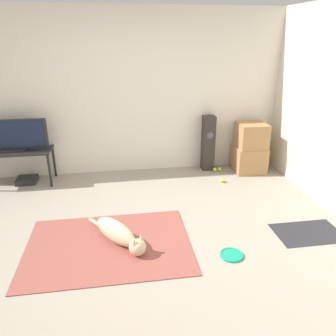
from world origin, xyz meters
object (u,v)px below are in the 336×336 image
cardboard_box_lower (249,159)px  tennis_ball_loose_on_carpet (215,170)px  tennis_ball_near_speaker (222,180)px  tv_stand (14,155)px  frisbee (232,255)px  cardboard_box_upper (251,135)px  tennis_ball_by_boxes (220,169)px  dog (119,234)px  tv (11,136)px  floor_speaker (208,143)px  game_console (27,180)px

cardboard_box_lower → tennis_ball_loose_on_carpet: cardboard_box_lower is taller
tennis_ball_near_speaker → tv_stand: bearing=171.7°
frisbee → tennis_ball_near_speaker: tennis_ball_near_speaker is taller
frisbee → cardboard_box_upper: cardboard_box_upper is taller
cardboard_box_upper → tennis_ball_near_speaker: (-0.58, -0.40, -0.59)m
frisbee → tennis_ball_near_speaker: 1.85m
tv_stand → tennis_ball_by_boxes: (3.23, 0.01, -0.43)m
dog → tv_stand: tv_stand is taller
cardboard_box_lower → tennis_ball_by_boxes: 0.51m
tv → tennis_ball_near_speaker: 3.24m
cardboard_box_lower → floor_speaker: (-0.67, 0.18, 0.25)m
tv_stand → tennis_ball_by_boxes: size_ratio=16.66×
dog → tv: 2.47m
tv → tennis_ball_loose_on_carpet: 3.22m
frisbee → game_console: (-2.54, 2.25, 0.03)m
floor_speaker → game_console: (-2.92, -0.13, -0.42)m
cardboard_box_upper → tennis_ball_by_boxes: size_ratio=6.89×
floor_speaker → game_console: floor_speaker is taller
cardboard_box_lower → tennis_ball_near_speaker: 0.73m
frisbee → tv_stand: 3.51m
dog → tv: (-1.51, 1.85, 0.64)m
tv_stand → frisbee: bearing=-40.2°
dog → tv_stand: 2.41m
tv → tennis_ball_by_boxes: size_ratio=15.83×
floor_speaker → tennis_ball_near_speaker: floor_speaker is taller
floor_speaker → dog: bearing=-127.7°
dog → cardboard_box_upper: size_ratio=1.80×
frisbee → game_console: game_console is taller
tv → game_console: (0.12, -0.00, -0.72)m
cardboard_box_lower → game_console: 3.59m
tennis_ball_by_boxes → tennis_ball_loose_on_carpet: (-0.09, -0.01, 0.00)m
floor_speaker → tennis_ball_near_speaker: size_ratio=13.98×
floor_speaker → tv: bearing=-177.6°
tv → tennis_ball_by_boxes: bearing=0.0°
frisbee → tennis_ball_by_boxes: (0.57, 2.25, 0.02)m
tennis_ball_by_boxes → tennis_ball_near_speaker: size_ratio=1.00×
cardboard_box_upper → tv: tv is taller
frisbee → tennis_ball_by_boxes: size_ratio=3.66×
tv_stand → tennis_ball_near_speaker: 3.19m
tennis_ball_loose_on_carpet → game_console: size_ratio=0.22×
cardboard_box_lower → floor_speaker: floor_speaker is taller
tv_stand → game_console: tv_stand is taller
dog → tennis_ball_loose_on_carpet: bearing=48.5°
dog → cardboard_box_upper: 2.88m
floor_speaker → cardboard_box_upper: bearing=-15.1°
floor_speaker → tennis_ball_loose_on_carpet: (0.10, -0.13, -0.43)m
frisbee → tennis_ball_near_speaker: bearing=75.4°
dog → game_console: bearing=127.1°
cardboard_box_upper → tennis_ball_loose_on_carpet: bearing=175.3°
tennis_ball_by_boxes → cardboard_box_upper: bearing=-6.8°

